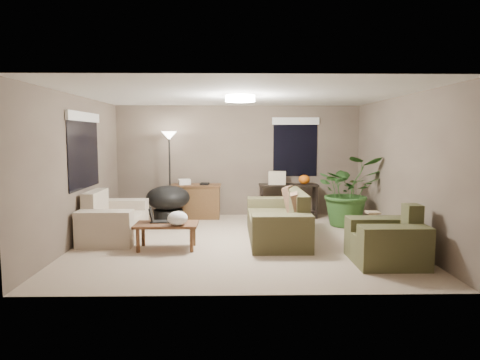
{
  "coord_description": "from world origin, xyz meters",
  "views": [
    {
      "loc": [
        -0.14,
        -7.24,
        1.83
      ],
      "look_at": [
        0.0,
        0.2,
        1.05
      ],
      "focal_mm": 32.0,
      "sensor_mm": 36.0,
      "label": 1
    }
  ],
  "objects_px": {
    "loveseat": "(113,222)",
    "papasan_chair": "(168,202)",
    "floor_lamp": "(169,146)",
    "desk": "(196,201)",
    "main_sofa": "(279,222)",
    "coffee_table": "(167,227)",
    "cat_scratching_post": "(372,228)",
    "console_table": "(288,198)",
    "armchair": "(387,242)",
    "houseplant": "(348,198)"
  },
  "relations": [
    {
      "from": "loveseat",
      "to": "papasan_chair",
      "type": "distance_m",
      "value": 1.46
    },
    {
      "from": "floor_lamp",
      "to": "desk",
      "type": "bearing_deg",
      "value": 12.95
    },
    {
      "from": "main_sofa",
      "to": "loveseat",
      "type": "bearing_deg",
      "value": 178.2
    },
    {
      "from": "coffee_table",
      "to": "desk",
      "type": "bearing_deg",
      "value": 84.39
    },
    {
      "from": "loveseat",
      "to": "cat_scratching_post",
      "type": "xyz_separation_m",
      "value": [
        4.59,
        -0.21,
        -0.08
      ]
    },
    {
      "from": "coffee_table",
      "to": "console_table",
      "type": "distance_m",
      "value": 3.49
    },
    {
      "from": "armchair",
      "to": "main_sofa",
      "type": "bearing_deg",
      "value": 133.55
    },
    {
      "from": "coffee_table",
      "to": "cat_scratching_post",
      "type": "bearing_deg",
      "value": 8.88
    },
    {
      "from": "loveseat",
      "to": "coffee_table",
      "type": "bearing_deg",
      "value": -35.41
    },
    {
      "from": "houseplant",
      "to": "papasan_chair",
      "type": "bearing_deg",
      "value": 176.43
    },
    {
      "from": "console_table",
      "to": "papasan_chair",
      "type": "distance_m",
      "value": 2.65
    },
    {
      "from": "desk",
      "to": "armchair",
      "type": "bearing_deg",
      "value": -48.18
    },
    {
      "from": "loveseat",
      "to": "floor_lamp",
      "type": "distance_m",
      "value": 2.27
    },
    {
      "from": "loveseat",
      "to": "console_table",
      "type": "xyz_separation_m",
      "value": [
        3.38,
        1.85,
        0.14
      ]
    },
    {
      "from": "papasan_chair",
      "to": "houseplant",
      "type": "height_order",
      "value": "houseplant"
    },
    {
      "from": "armchair",
      "to": "desk",
      "type": "xyz_separation_m",
      "value": [
        -3.03,
        3.39,
        0.08
      ]
    },
    {
      "from": "armchair",
      "to": "coffee_table",
      "type": "height_order",
      "value": "armchair"
    },
    {
      "from": "console_table",
      "to": "armchair",
      "type": "bearing_deg",
      "value": -74.02
    },
    {
      "from": "main_sofa",
      "to": "console_table",
      "type": "height_order",
      "value": "main_sofa"
    },
    {
      "from": "floor_lamp",
      "to": "houseplant",
      "type": "distance_m",
      "value": 3.91
    },
    {
      "from": "loveseat",
      "to": "coffee_table",
      "type": "xyz_separation_m",
      "value": [
        1.07,
        -0.76,
        0.06
      ]
    },
    {
      "from": "houseplant",
      "to": "cat_scratching_post",
      "type": "bearing_deg",
      "value": -84.48
    },
    {
      "from": "houseplant",
      "to": "cat_scratching_post",
      "type": "xyz_separation_m",
      "value": [
        0.11,
        -1.19,
        -0.34
      ]
    },
    {
      "from": "console_table",
      "to": "cat_scratching_post",
      "type": "xyz_separation_m",
      "value": [
        1.21,
        -2.06,
        -0.22
      ]
    },
    {
      "from": "coffee_table",
      "to": "main_sofa",
      "type": "bearing_deg",
      "value": 19.51
    },
    {
      "from": "papasan_chair",
      "to": "houseplant",
      "type": "distance_m",
      "value": 3.68
    },
    {
      "from": "floor_lamp",
      "to": "cat_scratching_post",
      "type": "distance_m",
      "value": 4.48
    },
    {
      "from": "loveseat",
      "to": "cat_scratching_post",
      "type": "bearing_deg",
      "value": -2.62
    },
    {
      "from": "main_sofa",
      "to": "cat_scratching_post",
      "type": "relative_size",
      "value": 4.4
    },
    {
      "from": "houseplant",
      "to": "cat_scratching_post",
      "type": "distance_m",
      "value": 1.24
    },
    {
      "from": "desk",
      "to": "cat_scratching_post",
      "type": "relative_size",
      "value": 2.2
    },
    {
      "from": "coffee_table",
      "to": "floor_lamp",
      "type": "height_order",
      "value": "floor_lamp"
    },
    {
      "from": "main_sofa",
      "to": "console_table",
      "type": "bearing_deg",
      "value": 77.72
    },
    {
      "from": "papasan_chair",
      "to": "armchair",
      "type": "bearing_deg",
      "value": -38.0
    },
    {
      "from": "armchair",
      "to": "cat_scratching_post",
      "type": "height_order",
      "value": "armchair"
    },
    {
      "from": "console_table",
      "to": "floor_lamp",
      "type": "relative_size",
      "value": 0.68
    },
    {
      "from": "coffee_table",
      "to": "floor_lamp",
      "type": "distance_m",
      "value": 2.77
    },
    {
      "from": "loveseat",
      "to": "houseplant",
      "type": "xyz_separation_m",
      "value": [
        4.48,
        0.98,
        0.26
      ]
    },
    {
      "from": "coffee_table",
      "to": "console_table",
      "type": "bearing_deg",
      "value": 48.56
    },
    {
      "from": "houseplant",
      "to": "loveseat",
      "type": "bearing_deg",
      "value": -167.66
    },
    {
      "from": "console_table",
      "to": "cat_scratching_post",
      "type": "distance_m",
      "value": 2.4
    },
    {
      "from": "main_sofa",
      "to": "houseplant",
      "type": "relative_size",
      "value": 1.54
    },
    {
      "from": "console_table",
      "to": "houseplant",
      "type": "bearing_deg",
      "value": -38.48
    },
    {
      "from": "main_sofa",
      "to": "coffee_table",
      "type": "bearing_deg",
      "value": -160.49
    },
    {
      "from": "floor_lamp",
      "to": "console_table",
      "type": "bearing_deg",
      "value": 3.47
    },
    {
      "from": "desk",
      "to": "main_sofa",
      "type": "bearing_deg",
      "value": -49.58
    },
    {
      "from": "houseplant",
      "to": "cat_scratching_post",
      "type": "height_order",
      "value": "houseplant"
    },
    {
      "from": "desk",
      "to": "loveseat",
      "type": "bearing_deg",
      "value": -125.98
    },
    {
      "from": "desk",
      "to": "console_table",
      "type": "bearing_deg",
      "value": 0.88
    },
    {
      "from": "loveseat",
      "to": "floor_lamp",
      "type": "xyz_separation_m",
      "value": [
        0.77,
        1.7,
        1.3
      ]
    }
  ]
}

